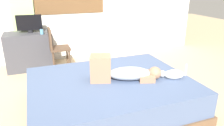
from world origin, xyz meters
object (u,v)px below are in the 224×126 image
(person_lying, at_px, (122,72))
(cat, at_px, (173,74))
(bed, at_px, (110,95))
(cup, at_px, (42,32))
(desk, at_px, (30,51))
(tv_monitor, at_px, (29,23))
(chair_by_desk, at_px, (56,46))

(person_lying, bearing_deg, cat, -18.81)
(bed, relative_size, cat, 6.29)
(cup, bearing_deg, cat, -54.53)
(desk, distance_m, tv_monitor, 0.56)
(cat, bearing_deg, cup, 125.47)
(tv_monitor, xyz_separation_m, chair_by_desk, (0.44, -0.34, -0.41))
(person_lying, relative_size, desk, 1.03)
(bed, bearing_deg, cup, 111.52)
(person_lying, distance_m, cat, 0.68)
(cat, relative_size, chair_by_desk, 0.40)
(cup, bearing_deg, chair_by_desk, -27.05)
(bed, height_order, cup, cup)
(person_lying, relative_size, tv_monitor, 1.94)
(tv_monitor, bearing_deg, chair_by_desk, -38.29)
(desk, distance_m, chair_by_desk, 0.62)
(bed, distance_m, tv_monitor, 2.38)
(person_lying, height_order, chair_by_desk, chair_by_desk)
(cat, relative_size, cup, 3.65)
(tv_monitor, bearing_deg, cup, -47.73)
(bed, distance_m, cup, 2.06)
(cup, bearing_deg, person_lying, -65.39)
(cat, distance_m, cup, 2.62)
(person_lying, height_order, cup, cup)
(bed, xyz_separation_m, desk, (-1.00, 2.07, 0.14))
(cat, height_order, tv_monitor, tv_monitor)
(bed, relative_size, chair_by_desk, 2.50)
(person_lying, bearing_deg, bed, 158.06)
(person_lying, xyz_separation_m, chair_by_desk, (-0.64, 1.79, -0.07))
(person_lying, relative_size, chair_by_desk, 1.08)
(person_lying, relative_size, cup, 9.95)
(bed, xyz_separation_m, tv_monitor, (-0.93, 2.07, 0.69))
(desk, bearing_deg, cat, -52.83)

